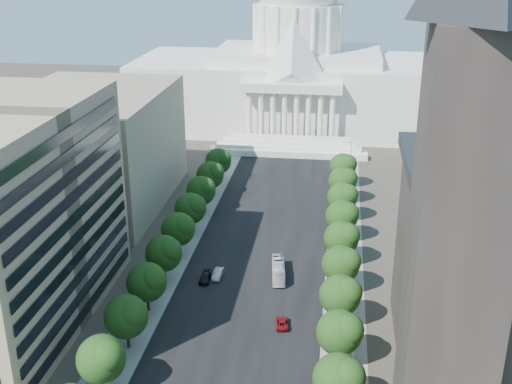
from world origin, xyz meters
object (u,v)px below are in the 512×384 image
at_px(car_red, 282,323).
at_px(car_dark_b, 205,278).
at_px(car_silver, 218,274).
at_px(city_bus, 278,270).

bearing_deg(car_red, car_dark_b, -46.48).
bearing_deg(car_dark_b, car_red, -42.03).
relative_size(car_red, car_dark_b, 0.95).
relative_size(car_silver, car_red, 1.05).
height_order(car_silver, car_dark_b, car_silver).
bearing_deg(car_red, car_silver, -53.84).
relative_size(car_red, city_bus, 0.44).
distance_m(car_silver, car_dark_b, 2.93).
bearing_deg(city_bus, car_dark_b, -172.33).
height_order(car_silver, car_red, car_silver).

